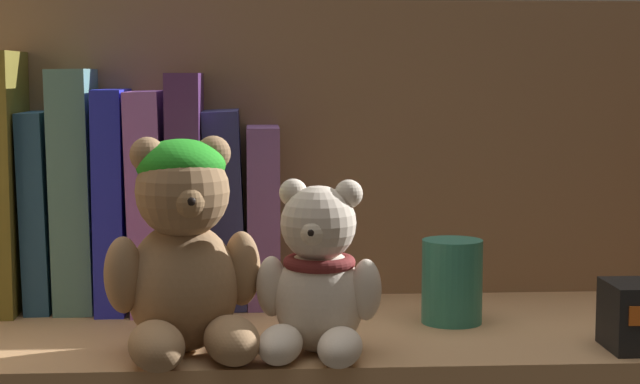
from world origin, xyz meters
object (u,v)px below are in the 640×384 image
(book_3, at_px, (43,209))
(book_8, at_px, (226,207))
(teddy_bear_smaller, at_px, (318,280))
(teddy_bear_larger, at_px, (184,252))
(book_2, at_px, (13,180))
(book_9, at_px, (263,215))
(book_6, at_px, (151,198))
(book_5, at_px, (116,197))
(pillar_candle, at_px, (452,281))
(book_7, at_px, (187,189))
(book_4, at_px, (78,188))

(book_3, height_order, book_8, book_8)
(book_3, height_order, teddy_bear_smaller, book_3)
(teddy_bear_smaller, bearing_deg, teddy_bear_larger, 175.50)
(book_2, distance_m, book_9, 0.24)
(book_6, relative_size, teddy_bear_larger, 1.19)
(book_5, xyz_separation_m, pillar_candle, (0.30, -0.10, -0.06))
(book_6, bearing_deg, book_5, 180.00)
(book_7, relative_size, book_8, 1.19)
(book_8, height_order, pillar_candle, book_8)
(book_9, height_order, teddy_bear_smaller, book_9)
(book_7, bearing_deg, book_8, 0.00)
(book_3, relative_size, book_8, 0.99)
(book_2, distance_m, pillar_candle, 0.42)
(book_7, bearing_deg, teddy_bear_larger, -87.46)
(book_3, distance_m, teddy_bear_smaller, 0.32)
(book_2, bearing_deg, teddy_bear_larger, -47.76)
(book_5, relative_size, teddy_bear_smaller, 1.49)
(book_9, relative_size, pillar_candle, 2.29)
(book_5, bearing_deg, pillar_candle, -17.75)
(book_3, relative_size, teddy_bear_smaller, 1.34)
(book_4, bearing_deg, book_6, 0.00)
(book_2, relative_size, book_7, 1.09)
(book_5, xyz_separation_m, teddy_bear_larger, (0.08, -0.19, -0.02))
(book_9, bearing_deg, teddy_bear_smaller, -78.34)
(book_4, xyz_separation_m, teddy_bear_larger, (0.11, -0.19, -0.03))
(book_9, bearing_deg, book_5, 180.00)
(teddy_bear_smaller, distance_m, pillar_candle, 0.16)
(book_2, bearing_deg, book_5, 0.00)
(book_4, xyz_separation_m, book_6, (0.07, 0.00, -0.01))
(book_6, height_order, book_7, book_7)
(book_2, bearing_deg, book_8, 0.00)
(book_4, xyz_separation_m, book_8, (0.14, 0.00, -0.02))
(book_4, distance_m, book_7, 0.10)
(book_3, relative_size, book_6, 0.91)
(book_9, height_order, teddy_bear_larger, teddy_bear_larger)
(book_8, distance_m, teddy_bear_larger, 0.19)
(book_6, relative_size, book_9, 1.20)
(book_2, xyz_separation_m, book_6, (0.13, 0.00, -0.02))
(book_2, bearing_deg, book_7, 0.00)
(book_8, distance_m, teddy_bear_smaller, 0.21)
(book_6, xyz_separation_m, book_9, (0.11, 0.00, -0.02))
(book_4, xyz_separation_m, book_5, (0.03, 0.00, -0.01))
(book_2, height_order, pillar_candle, book_2)
(teddy_bear_larger, bearing_deg, book_4, 120.45)
(book_6, bearing_deg, teddy_bear_larger, -77.14)
(book_5, height_order, book_9, book_5)
(book_4, xyz_separation_m, pillar_candle, (0.34, -0.10, -0.07))
(book_4, relative_size, pillar_candle, 3.02)
(book_6, height_order, book_9, book_6)
(book_9, bearing_deg, book_8, 180.00)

